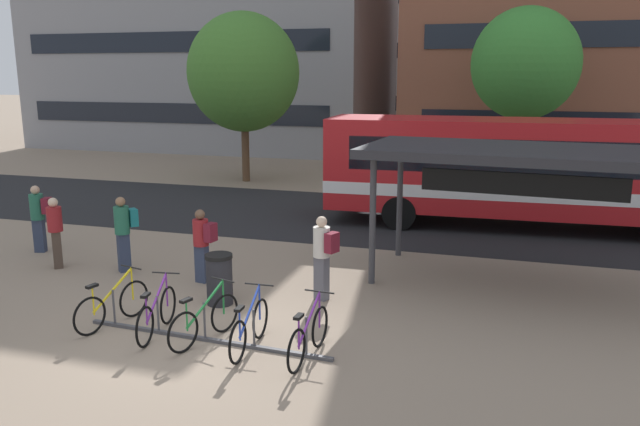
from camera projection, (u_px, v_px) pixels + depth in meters
name	position (u px, v px, depth m)	size (l,w,h in m)	color
ground	(193.00, 339.00, 10.91)	(200.00, 200.00, 0.00)	gray
bus_lane_asphalt	(342.00, 215.00, 20.34)	(80.00, 7.20, 0.01)	#232326
city_bus	(535.00, 169.00, 18.31)	(12.12, 3.08, 3.20)	red
bike_rack	(205.00, 336.00, 10.81)	(4.68, 0.33, 0.70)	#47474C
parked_bicycle_yellow_0	(112.00, 306.00, 11.41)	(0.61, 1.68, 0.99)	black
parked_bicycle_purple_1	(157.00, 314.00, 11.01)	(0.52, 1.71, 0.99)	black
parked_bicycle_green_2	(205.00, 321.00, 10.71)	(0.65, 1.67, 0.99)	black
parked_bicycle_blue_3	(249.00, 328.00, 10.40)	(0.52, 1.72, 0.99)	black
parked_bicycle_purple_4	(309.00, 336.00, 10.07)	(0.52, 1.72, 0.99)	black
transit_shelter	(527.00, 157.00, 13.15)	(7.03, 3.67, 2.98)	#38383D
commuter_black_pack_0	(55.00, 227.00, 14.72)	(0.57, 0.60, 1.69)	#47382D
commuter_teal_pack_1	(124.00, 229.00, 14.41)	(0.57, 0.60, 1.77)	#2D3851
commuter_maroon_pack_2	(202.00, 241.00, 13.66)	(0.56, 0.39, 1.64)	#2D3851
commuter_maroon_pack_3	(323.00, 252.00, 12.57)	(0.60, 0.48, 1.74)	#565660
commuter_maroon_pack_4	(39.00, 214.00, 16.00)	(0.59, 0.45, 1.74)	#2D3851
trash_bin	(219.00, 279.00, 12.46)	(0.55, 0.55, 1.03)	#232328
street_tree_0	(244.00, 72.00, 25.82)	(4.61, 4.61, 6.98)	brown
street_tree_1	(525.00, 64.00, 24.59)	(4.20, 4.20, 7.06)	brown
building_centre_block	(460.00, 57.00, 50.25)	(14.41, 11.57, 11.48)	gray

